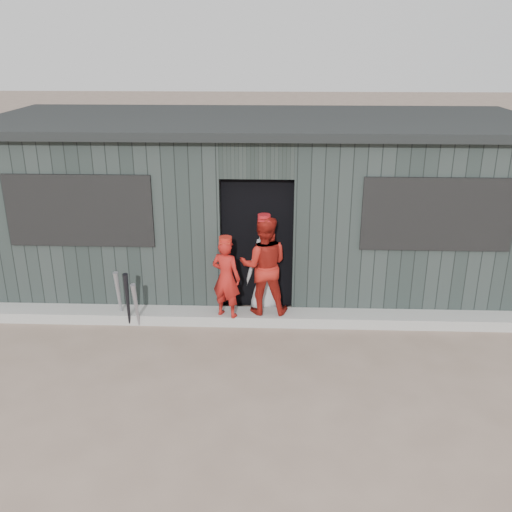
{
  "coord_description": "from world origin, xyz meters",
  "views": [
    {
      "loc": [
        0.27,
        -5.34,
        3.71
      ],
      "look_at": [
        0.0,
        1.8,
        1.0
      ],
      "focal_mm": 40.0,
      "sensor_mm": 36.0,
      "label": 1
    }
  ],
  "objects_px": {
    "player_red_left": "(226,278)",
    "bat_right": "(128,300)",
    "bat_mid": "(136,305)",
    "dugout": "(260,202)",
    "player_grey_back": "(265,274)",
    "bat_left": "(119,296)",
    "player_red_right": "(264,265)"
  },
  "relations": [
    {
      "from": "bat_left",
      "to": "dugout",
      "type": "height_order",
      "value": "dugout"
    },
    {
      "from": "bat_mid",
      "to": "dugout",
      "type": "relative_size",
      "value": 0.08
    },
    {
      "from": "bat_mid",
      "to": "dugout",
      "type": "height_order",
      "value": "dugout"
    },
    {
      "from": "player_grey_back",
      "to": "dugout",
      "type": "bearing_deg",
      "value": -98.68
    },
    {
      "from": "player_red_left",
      "to": "player_grey_back",
      "type": "relative_size",
      "value": 0.97
    },
    {
      "from": "bat_right",
      "to": "dugout",
      "type": "bearing_deg",
      "value": 47.98
    },
    {
      "from": "bat_mid",
      "to": "player_red_left",
      "type": "xyz_separation_m",
      "value": [
        1.22,
        0.14,
        0.36
      ]
    },
    {
      "from": "player_red_left",
      "to": "bat_right",
      "type": "bearing_deg",
      "value": 28.35
    },
    {
      "from": "bat_mid",
      "to": "player_grey_back",
      "type": "height_order",
      "value": "player_grey_back"
    },
    {
      "from": "dugout",
      "to": "bat_left",
      "type": "bearing_deg",
      "value": -137.1
    },
    {
      "from": "bat_right",
      "to": "player_grey_back",
      "type": "distance_m",
      "value": 1.94
    },
    {
      "from": "player_red_left",
      "to": "dugout",
      "type": "xyz_separation_m",
      "value": [
        0.4,
        1.79,
        0.58
      ]
    },
    {
      "from": "player_red_left",
      "to": "player_grey_back",
      "type": "xyz_separation_m",
      "value": [
        0.51,
        0.46,
        -0.13
      ]
    },
    {
      "from": "player_red_left",
      "to": "bat_left",
      "type": "bearing_deg",
      "value": 21.54
    },
    {
      "from": "bat_mid",
      "to": "player_red_right",
      "type": "xyz_separation_m",
      "value": [
        1.72,
        0.29,
        0.49
      ]
    },
    {
      "from": "player_red_right",
      "to": "bat_mid",
      "type": "bearing_deg",
      "value": 9.39
    },
    {
      "from": "bat_left",
      "to": "player_grey_back",
      "type": "relative_size",
      "value": 0.69
    },
    {
      "from": "bat_right",
      "to": "dugout",
      "type": "xyz_separation_m",
      "value": [
        1.73,
        1.92,
        0.87
      ]
    },
    {
      "from": "bat_left",
      "to": "bat_right",
      "type": "relative_size",
      "value": 0.94
    },
    {
      "from": "player_grey_back",
      "to": "dugout",
      "type": "relative_size",
      "value": 0.14
    },
    {
      "from": "bat_left",
      "to": "player_red_left",
      "type": "bearing_deg",
      "value": -1.12
    },
    {
      "from": "dugout",
      "to": "player_red_right",
      "type": "bearing_deg",
      "value": -86.32
    },
    {
      "from": "bat_mid",
      "to": "dugout",
      "type": "xyz_separation_m",
      "value": [
        1.62,
        1.93,
        0.94
      ]
    },
    {
      "from": "player_grey_back",
      "to": "dugout",
      "type": "height_order",
      "value": "dugout"
    },
    {
      "from": "bat_mid",
      "to": "player_red_left",
      "type": "distance_m",
      "value": 1.28
    },
    {
      "from": "player_grey_back",
      "to": "dugout",
      "type": "xyz_separation_m",
      "value": [
        -0.11,
        1.33,
        0.71
      ]
    },
    {
      "from": "player_red_right",
      "to": "dugout",
      "type": "distance_m",
      "value": 1.7
    },
    {
      "from": "bat_right",
      "to": "player_red_right",
      "type": "xyz_separation_m",
      "value": [
        1.84,
        0.28,
        0.43
      ]
    },
    {
      "from": "bat_left",
      "to": "player_red_right",
      "type": "relative_size",
      "value": 0.57
    },
    {
      "from": "player_grey_back",
      "to": "dugout",
      "type": "distance_m",
      "value": 1.51
    },
    {
      "from": "player_red_left",
      "to": "player_red_right",
      "type": "distance_m",
      "value": 0.54
    },
    {
      "from": "bat_mid",
      "to": "player_red_left",
      "type": "height_order",
      "value": "player_red_left"
    }
  ]
}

